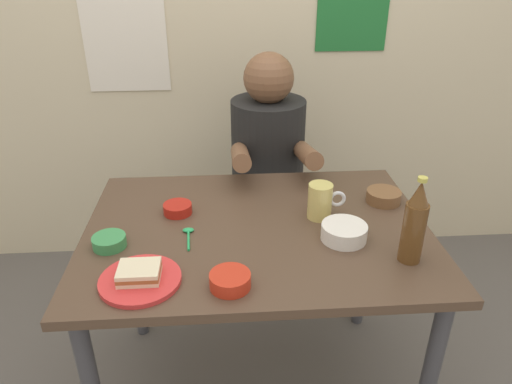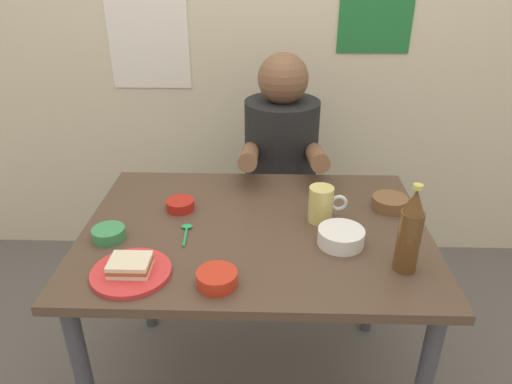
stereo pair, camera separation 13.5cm
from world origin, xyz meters
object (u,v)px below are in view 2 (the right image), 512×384
at_px(dining_table, 256,251).
at_px(stool, 279,228).
at_px(beer_bottle, 410,232).
at_px(plate_orange, 131,272).
at_px(sandwich, 130,265).
at_px(dip_bowl_green, 109,233).
at_px(beer_mug, 322,204).
at_px(person_seated, 281,148).

distance_m(dining_table, stool, 0.70).
bearing_deg(beer_bottle, stool, 111.34).
xyz_separation_m(dining_table, plate_orange, (-0.33, -0.26, 0.10)).
bearing_deg(plate_orange, sandwich, 0.00).
relative_size(stool, dip_bowl_green, 4.50).
distance_m(plate_orange, beer_mug, 0.63).
bearing_deg(beer_mug, dip_bowl_green, -168.95).
height_order(beer_bottle, dip_bowl_green, beer_bottle).
bearing_deg(person_seated, sandwich, -115.86).
height_order(stool, beer_mug, beer_mug).
bearing_deg(sandwich, beer_bottle, 3.85).
height_order(dining_table, beer_bottle, beer_bottle).
distance_m(person_seated, beer_mug, 0.58).
height_order(dining_table, plate_orange, plate_orange).
xyz_separation_m(beer_mug, beer_bottle, (0.21, -0.26, 0.06)).
height_order(person_seated, beer_mug, person_seated).
distance_m(beer_mug, dip_bowl_green, 0.68).
bearing_deg(beer_bottle, beer_mug, 129.11).
xyz_separation_m(person_seated, beer_mug, (0.12, -0.57, 0.03)).
xyz_separation_m(person_seated, dip_bowl_green, (-0.54, -0.70, -0.01)).
bearing_deg(dip_bowl_green, person_seated, 52.24).
relative_size(sandwich, beer_mug, 0.87).
bearing_deg(dip_bowl_green, dining_table, 10.32).
relative_size(person_seated, plate_orange, 3.27).
height_order(person_seated, sandwich, person_seated).
xyz_separation_m(dining_table, person_seated, (0.09, 0.62, 0.12)).
bearing_deg(dip_bowl_green, stool, 52.68).
xyz_separation_m(plate_orange, dip_bowl_green, (-0.12, 0.18, 0.01)).
relative_size(dining_table, beer_mug, 8.73).
height_order(stool, dip_bowl_green, dip_bowl_green).
bearing_deg(beer_bottle, dip_bowl_green, 171.65).
xyz_separation_m(stool, person_seated, (0.00, -0.01, 0.42)).
distance_m(dining_table, sandwich, 0.44).
xyz_separation_m(beer_mug, dip_bowl_green, (-0.66, -0.13, -0.04)).
bearing_deg(dining_table, beer_bottle, -26.44).
xyz_separation_m(dining_table, beer_mug, (0.21, 0.05, 0.15)).
bearing_deg(sandwich, beer_mug, 29.44).
distance_m(plate_orange, dip_bowl_green, 0.21).
xyz_separation_m(sandwich, dip_bowl_green, (-0.12, 0.18, -0.01)).
relative_size(stool, beer_bottle, 1.72).
bearing_deg(person_seated, beer_mug, -78.22).
relative_size(stool, beer_mug, 3.57).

